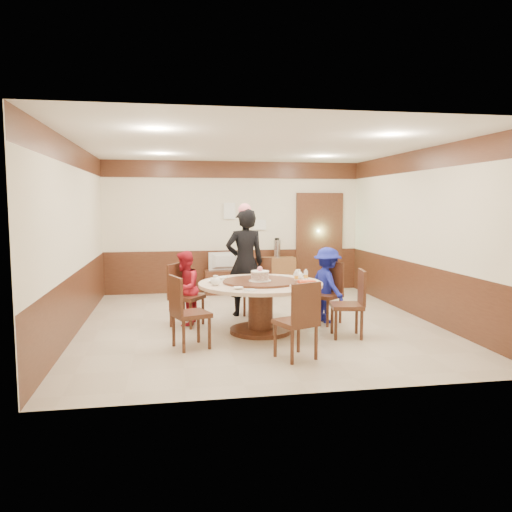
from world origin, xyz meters
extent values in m
plane|color=beige|center=(0.00, 0.00, 0.00)|extent=(6.00, 6.00, 0.00)
plane|color=silver|center=(0.00, 0.00, 2.80)|extent=(6.00, 6.00, 0.00)
cube|color=beige|center=(0.00, 3.00, 1.40)|extent=(5.50, 0.04, 2.80)
cube|color=beige|center=(0.00, -3.00, 1.40)|extent=(5.50, 0.04, 2.80)
cube|color=beige|center=(-2.75, 0.00, 1.40)|extent=(0.04, 6.00, 2.80)
cube|color=beige|center=(2.75, 0.00, 1.40)|extent=(0.04, 6.00, 2.80)
cube|color=#452315|center=(0.00, 0.00, 0.45)|extent=(5.50, 6.00, 0.90)
cube|color=#452315|center=(0.00, 0.00, 2.62)|extent=(5.50, 6.00, 0.35)
cube|color=#452315|center=(1.90, 2.95, 1.05)|extent=(1.05, 0.08, 2.18)
cube|color=#8BD79A|center=(1.90, 2.97, 1.05)|extent=(0.88, 0.02, 2.05)
cylinder|color=#452315|center=(-0.05, -0.55, 0.03)|extent=(0.91, 0.91, 0.06)
cylinder|color=#452315|center=(-0.05, -0.55, 0.35)|extent=(0.37, 0.37, 0.65)
cylinder|color=beige|center=(-0.05, -0.55, 0.72)|extent=(1.83, 1.83, 0.05)
cylinder|color=#452315|center=(-0.05, -0.55, 0.77)|extent=(1.12, 1.12, 0.03)
cube|color=#452315|center=(1.05, -0.16, 0.45)|extent=(0.62, 0.62, 0.06)
cube|color=#452315|center=(1.22, -0.04, 0.72)|extent=(0.29, 0.36, 0.50)
cube|color=#452315|center=(1.05, -0.16, 0.21)|extent=(0.36, 0.36, 0.42)
cube|color=#452315|center=(0.10, 0.63, 0.45)|extent=(0.58, 0.58, 0.06)
cube|color=#452315|center=(0.18, 0.83, 0.72)|extent=(0.40, 0.20, 0.50)
cube|color=#452315|center=(0.10, 0.63, 0.21)|extent=(0.36, 0.36, 0.42)
cube|color=#452315|center=(-1.12, 0.04, 0.45)|extent=(0.61, 0.61, 0.06)
cube|color=#452315|center=(-1.29, 0.16, 0.72)|extent=(0.27, 0.37, 0.50)
cube|color=#452315|center=(-1.12, 0.04, 0.21)|extent=(0.36, 0.36, 0.42)
cube|color=#452315|center=(-1.10, -1.18, 0.45)|extent=(0.57, 0.57, 0.06)
cube|color=#452315|center=(-1.30, -1.25, 0.72)|extent=(0.18, 0.41, 0.50)
cube|color=#452315|center=(-1.10, -1.18, 0.21)|extent=(0.36, 0.36, 0.42)
cube|color=#452315|center=(0.15, -1.85, 0.45)|extent=(0.57, 0.57, 0.06)
cube|color=#452315|center=(0.23, -2.05, 0.72)|extent=(0.40, 0.19, 0.50)
cube|color=#452315|center=(0.15, -1.85, 0.21)|extent=(0.36, 0.36, 0.42)
cube|color=#452315|center=(1.12, -1.01, 0.45)|extent=(0.51, 0.51, 0.06)
cube|color=#452315|center=(1.32, -1.05, 0.72)|extent=(0.11, 0.42, 0.50)
cube|color=#452315|center=(1.12, -1.01, 0.21)|extent=(0.36, 0.36, 0.42)
imported|color=black|center=(-0.11, 0.63, 0.91)|extent=(0.71, 0.50, 1.82)
imported|color=#B01726|center=(-1.15, 0.10, 0.59)|extent=(0.54, 0.64, 1.17)
imported|color=navy|center=(1.12, -0.09, 0.60)|extent=(0.62, 0.87, 1.21)
cylinder|color=white|center=(-0.07, -0.60, 0.79)|extent=(0.33, 0.33, 0.01)
cylinder|color=tan|center=(-0.07, -0.60, 0.85)|extent=(0.26, 0.26, 0.12)
cylinder|color=white|center=(-0.07, -0.60, 0.92)|extent=(0.27, 0.27, 0.01)
sphere|color=pink|center=(-0.07, -0.60, 0.96)|extent=(0.08, 0.08, 0.08)
ellipsoid|color=white|center=(-0.73, -0.72, 0.81)|extent=(0.17, 0.15, 0.13)
ellipsoid|color=white|center=(0.58, -0.30, 0.81)|extent=(0.17, 0.15, 0.13)
imported|color=white|center=(-0.58, -0.17, 0.77)|extent=(0.17, 0.17, 0.04)
imported|color=white|center=(0.31, -1.13, 0.77)|extent=(0.14, 0.14, 0.04)
imported|color=white|center=(-0.46, -1.08, 0.77)|extent=(0.13, 0.13, 0.03)
imported|color=white|center=(0.58, -0.74, 0.77)|extent=(0.14, 0.14, 0.04)
imported|color=white|center=(-0.75, -0.45, 0.77)|extent=(0.15, 0.15, 0.04)
imported|color=white|center=(0.11, 0.09, 0.77)|extent=(0.14, 0.14, 0.04)
cylinder|color=white|center=(-0.30, -1.20, 0.76)|extent=(0.18, 0.18, 0.01)
cylinder|color=white|center=(0.40, -0.05, 0.76)|extent=(0.18, 0.18, 0.01)
cube|color=white|center=(0.56, -0.87, 0.76)|extent=(0.30, 0.20, 0.02)
cube|color=red|center=(0.56, -0.87, 0.79)|extent=(0.24, 0.15, 0.04)
cylinder|color=white|center=(0.47, -0.60, 0.83)|extent=(0.06, 0.06, 0.16)
cylinder|color=white|center=(0.64, -0.53, 0.83)|extent=(0.06, 0.06, 0.16)
cube|color=#452315|center=(-0.23, 2.75, 0.25)|extent=(0.85, 0.45, 0.50)
imported|color=gray|center=(-0.23, 2.75, 0.69)|extent=(0.67, 0.19, 0.38)
cube|color=brown|center=(0.89, 2.78, 0.38)|extent=(0.80, 0.40, 0.75)
cylinder|color=silver|center=(0.91, 2.78, 0.94)|extent=(0.15, 0.15, 0.38)
cube|color=white|center=(-0.10, 2.96, 1.75)|extent=(0.25, 0.00, 0.35)
cube|color=white|center=(0.55, 2.96, 1.45)|extent=(0.30, 0.00, 0.22)
camera|label=1|loc=(-1.34, -7.70, 1.90)|focal=35.00mm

